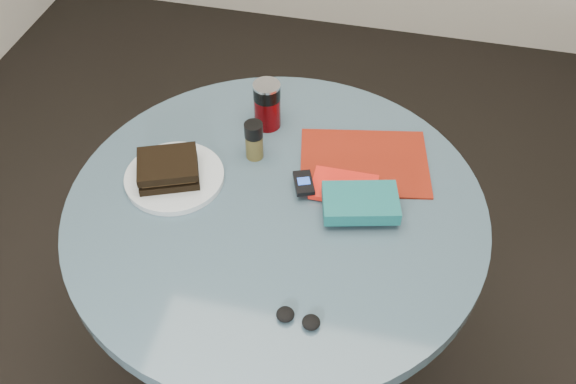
% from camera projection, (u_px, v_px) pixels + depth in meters
% --- Properties ---
extents(ground, '(4.00, 4.00, 0.00)m').
position_uv_depth(ground, '(279.00, 361.00, 2.06)').
color(ground, black).
rests_on(ground, ground).
extents(table, '(1.00, 1.00, 0.75)m').
position_uv_depth(table, '(277.00, 247.00, 1.63)').
color(table, black).
rests_on(table, ground).
extents(plate, '(0.32, 0.32, 0.02)m').
position_uv_depth(plate, '(175.00, 177.00, 1.57)').
color(plate, silver).
rests_on(plate, table).
extents(sandwich, '(0.18, 0.17, 0.05)m').
position_uv_depth(sandwich, '(168.00, 169.00, 1.54)').
color(sandwich, black).
rests_on(sandwich, plate).
extents(soda_can, '(0.08, 0.08, 0.13)m').
position_uv_depth(soda_can, '(267.00, 105.00, 1.66)').
color(soda_can, '#580407').
rests_on(soda_can, table).
extents(pepper_grinder, '(0.05, 0.05, 0.11)m').
position_uv_depth(pepper_grinder, '(254.00, 140.00, 1.59)').
color(pepper_grinder, '#4A4320').
rests_on(pepper_grinder, table).
extents(magazine, '(0.36, 0.30, 0.01)m').
position_uv_depth(magazine, '(364.00, 162.00, 1.61)').
color(magazine, maroon).
rests_on(magazine, table).
extents(red_book, '(0.16, 0.10, 0.01)m').
position_uv_depth(red_book, '(344.00, 187.00, 1.54)').
color(red_book, red).
rests_on(red_book, magazine).
extents(novel, '(0.20, 0.15, 0.03)m').
position_uv_depth(novel, '(360.00, 203.00, 1.47)').
color(novel, '#13595B').
rests_on(novel, red_book).
extents(mp3_player, '(0.07, 0.09, 0.01)m').
position_uv_depth(mp3_player, '(304.00, 183.00, 1.53)').
color(mp3_player, black).
rests_on(mp3_player, red_book).
extents(headphones, '(0.10, 0.05, 0.02)m').
position_uv_depth(headphones, '(298.00, 318.00, 1.29)').
color(headphones, black).
rests_on(headphones, table).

